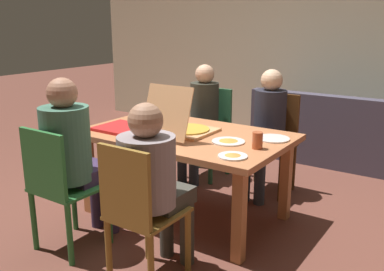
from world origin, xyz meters
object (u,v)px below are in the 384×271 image
person_2 (73,149)px  plate_1 (147,117)px  person_1 (201,113)px  chair_3 (273,136)px  chair_2 (59,185)px  plate_0 (273,139)px  drinking_glass_0 (137,132)px  pizza_box_1 (121,128)px  couch (342,138)px  pizza_box_0 (184,127)px  plate_2 (228,141)px  chair_1 (209,129)px  chair_0 (138,212)px  drinking_glass_1 (257,140)px  person_0 (153,176)px  person_3 (267,123)px  dining_table (185,143)px  plate_3 (233,156)px

person_2 → plate_1: size_ratio=5.52×
person_1 → chair_3: bearing=10.1°
chair_2 → chair_3: (0.75, 1.98, 0.03)m
person_2 → plate_0: bearing=45.2°
chair_3 → drinking_glass_0: chair_3 is taller
pizza_box_1 → couch: bearing=63.1°
plate_1 → plate_0: bearing=-1.1°
pizza_box_0 → plate_2: pizza_box_0 is taller
chair_1 → pizza_box_0: 1.14m
chair_0 → plate_2: 1.00m
chair_0 → drinking_glass_1: chair_0 is taller
person_0 → chair_2: person_0 is taller
chair_2 → plate_2: chair_2 is taller
person_2 → drinking_glass_0: size_ratio=9.37×
person_1 → person_0: bearing=-66.4°
person_3 → chair_0: bearing=-90.0°
pizza_box_1 → chair_3: bearing=53.0°
chair_0 → plate_1: (-0.98, 1.26, 0.23)m
chair_3 → pizza_box_1: size_ratio=2.49×
plate_0 → person_0: bearing=-106.4°
pizza_box_1 → drinking_glass_1: drinking_glass_1 is taller
person_0 → person_3: 1.69m
person_0 → plate_1: size_ratio=5.12×
pizza_box_0 → person_1: bearing=114.3°
plate_2 → person_2: bearing=-135.6°
person_2 → pizza_box_0: (0.40, 0.82, 0.05)m
couch → chair_1: bearing=-131.7°
chair_0 → chair_1: (-0.75, 2.01, -0.02)m
pizza_box_1 → drinking_glass_1: bearing=6.1°
pizza_box_0 → chair_2: bearing=-112.4°
dining_table → plate_3: bearing=-28.4°
chair_2 → plate_2: size_ratio=3.68×
drinking_glass_0 → person_3: bearing=65.7°
chair_1 → plate_0: 1.34m
person_0 → pizza_box_0: person_0 is taller
chair_3 → plate_3: bearing=-78.2°
chair_0 → plate_1: bearing=127.8°
person_0 → chair_1: person_0 is taller
dining_table → chair_0: size_ratio=1.78×
person_1 → pizza_box_0: (0.40, -0.88, 0.09)m
chair_0 → chair_1: size_ratio=1.01×
couch → pizza_box_0: bearing=-107.1°
person_1 → person_3: (0.75, -0.03, 0.00)m
chair_0 → person_0: person_0 is taller
person_2 → couch: bearing=70.5°
person_3 → drinking_glass_1: 0.95m
chair_0 → person_2: 0.80m
person_0 → chair_2: bearing=-170.2°
person_2 → chair_3: person_2 is taller
chair_0 → person_0: (0.00, 0.14, 0.18)m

